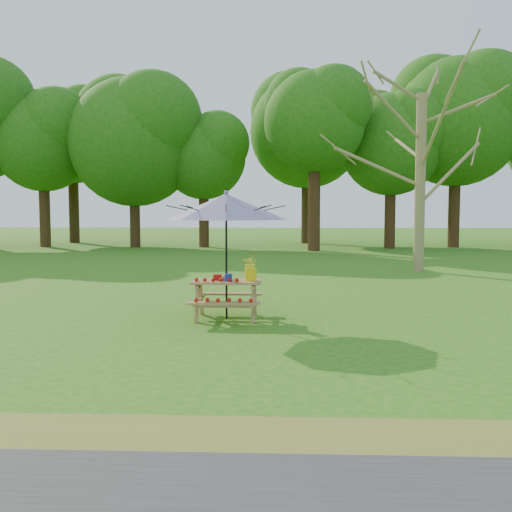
{
  "coord_description": "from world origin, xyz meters",
  "views": [
    {
      "loc": [
        5.37,
        -7.25,
        1.86
      ],
      "look_at": [
        4.98,
        2.56,
        1.1
      ],
      "focal_mm": 40.0,
      "sensor_mm": 36.0,
      "label": 1
    }
  ],
  "objects_px": {
    "picnic_table": "(227,300)",
    "patio_umbrella": "(226,207)",
    "flower_bucket": "(251,266)",
    "bare_tree": "(424,18)"
  },
  "relations": [
    {
      "from": "patio_umbrella",
      "to": "picnic_table",
      "type": "bearing_deg",
      "value": -95.19
    },
    {
      "from": "picnic_table",
      "to": "flower_bucket",
      "type": "height_order",
      "value": "flower_bucket"
    },
    {
      "from": "patio_umbrella",
      "to": "flower_bucket",
      "type": "bearing_deg",
      "value": 2.77
    },
    {
      "from": "bare_tree",
      "to": "flower_bucket",
      "type": "height_order",
      "value": "bare_tree"
    },
    {
      "from": "bare_tree",
      "to": "patio_umbrella",
      "type": "xyz_separation_m",
      "value": [
        -5.3,
        -8.19,
        -5.78
      ]
    },
    {
      "from": "bare_tree",
      "to": "patio_umbrella",
      "type": "distance_m",
      "value": 11.34
    },
    {
      "from": "picnic_table",
      "to": "flower_bucket",
      "type": "bearing_deg",
      "value": 3.21
    },
    {
      "from": "flower_bucket",
      "to": "patio_umbrella",
      "type": "bearing_deg",
      "value": -177.23
    },
    {
      "from": "picnic_table",
      "to": "patio_umbrella",
      "type": "xyz_separation_m",
      "value": [
        0.0,
        0.0,
        1.62
      ]
    },
    {
      "from": "patio_umbrella",
      "to": "flower_bucket",
      "type": "height_order",
      "value": "patio_umbrella"
    }
  ]
}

